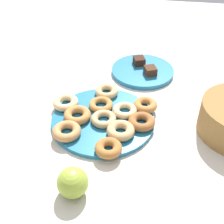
% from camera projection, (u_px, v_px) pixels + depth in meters
% --- Properties ---
extents(ground_plane, '(2.40, 2.40, 0.00)m').
position_uv_depth(ground_plane, '(103.00, 121.00, 1.00)').
color(ground_plane, beige).
extents(donut_plate, '(0.34, 0.34, 0.01)m').
position_uv_depth(donut_plate, '(103.00, 120.00, 1.00)').
color(donut_plate, '#1E6B93').
rests_on(donut_plate, ground_plane).
extents(donut_0, '(0.10, 0.10, 0.03)m').
position_uv_depth(donut_0, '(121.00, 131.00, 0.93)').
color(donut_0, tan).
rests_on(donut_0, donut_plate).
extents(donut_1, '(0.11, 0.11, 0.02)m').
position_uv_depth(donut_1, '(125.00, 110.00, 1.01)').
color(donut_1, '#EABC84').
rests_on(donut_1, donut_plate).
extents(donut_2, '(0.11, 0.11, 0.03)m').
position_uv_depth(donut_2, '(66.00, 103.00, 1.04)').
color(donut_2, '#EABC84').
rests_on(donut_2, donut_plate).
extents(donut_3, '(0.10, 0.10, 0.03)m').
position_uv_depth(donut_3, '(77.00, 115.00, 0.98)').
color(donut_3, '#BC7A3D').
rests_on(donut_3, donut_plate).
extents(donut_4, '(0.11, 0.11, 0.03)m').
position_uv_depth(donut_4, '(107.00, 91.00, 1.09)').
color(donut_4, tan).
rests_on(donut_4, donut_plate).
extents(donut_5, '(0.08, 0.08, 0.03)m').
position_uv_depth(donut_5, '(108.00, 148.00, 0.87)').
color(donut_5, '#AD6B33').
rests_on(donut_5, donut_plate).
extents(donut_6, '(0.11, 0.11, 0.03)m').
position_uv_depth(donut_6, '(67.00, 131.00, 0.93)').
color(donut_6, '#C6844C').
rests_on(donut_6, donut_plate).
extents(donut_7, '(0.11, 0.11, 0.03)m').
position_uv_depth(donut_7, '(142.00, 122.00, 0.96)').
color(donut_7, '#995B2D').
rests_on(donut_7, donut_plate).
extents(donut_8, '(0.09, 0.09, 0.02)m').
position_uv_depth(donut_8, '(104.00, 119.00, 0.97)').
color(donut_8, tan).
rests_on(donut_8, donut_plate).
extents(donut_9, '(0.11, 0.11, 0.03)m').
position_uv_depth(donut_9, '(145.00, 105.00, 1.03)').
color(donut_9, '#BC7A3D').
rests_on(donut_9, donut_plate).
extents(donut_10, '(0.10, 0.10, 0.02)m').
position_uv_depth(donut_10, '(101.00, 105.00, 1.03)').
color(donut_10, '#BC7A3D').
rests_on(donut_10, donut_plate).
extents(cake_plate, '(0.25, 0.25, 0.02)m').
position_uv_depth(cake_plate, '(143.00, 71.00, 1.23)').
color(cake_plate, '#1E6B93').
rests_on(cake_plate, ground_plane).
extents(brownie_near, '(0.06, 0.06, 0.03)m').
position_uv_depth(brownie_near, '(139.00, 61.00, 1.25)').
color(brownie_near, '#381E14').
rests_on(brownie_near, cake_plate).
extents(brownie_far, '(0.06, 0.06, 0.03)m').
position_uv_depth(brownie_far, '(150.00, 71.00, 1.19)').
color(brownie_far, '#472819').
rests_on(brownie_far, cake_plate).
extents(apple, '(0.08, 0.08, 0.08)m').
position_uv_depth(apple, '(73.00, 183.00, 0.76)').
color(apple, '#93AD38').
rests_on(apple, ground_plane).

